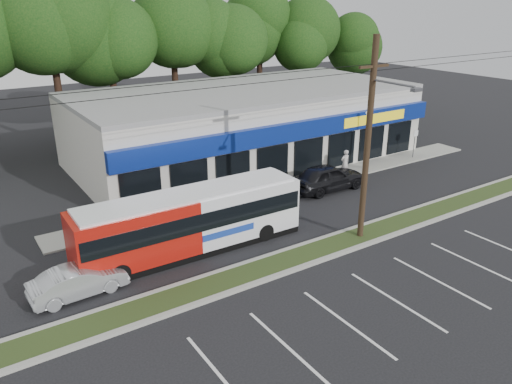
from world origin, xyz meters
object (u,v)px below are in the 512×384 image
(utility_pole, at_px, (367,136))
(sign_post, at_px, (415,139))
(car_dark, at_px, (328,177))
(car_silver, at_px, (78,281))
(pedestrian_a, at_px, (345,163))
(pedestrian_b, at_px, (277,183))
(metrobus, at_px, (191,220))
(lamp_post, at_px, (366,133))

(utility_pole, distance_m, sign_post, 15.71)
(sign_post, relative_size, car_dark, 0.44)
(sign_post, bearing_deg, utility_pole, -149.85)
(car_silver, height_order, pedestrian_a, pedestrian_a)
(pedestrian_b, bearing_deg, car_silver, 13.44)
(pedestrian_a, bearing_deg, metrobus, 18.67)
(metrobus, bearing_deg, car_dark, 14.20)
(lamp_post, bearing_deg, pedestrian_b, -175.40)
(car_dark, xyz_separation_m, pedestrian_b, (-3.18, 1.04, -0.05))
(utility_pole, relative_size, car_silver, 12.80)
(metrobus, distance_m, pedestrian_a, 14.24)
(lamp_post, distance_m, car_silver, 22.22)
(metrobus, relative_size, pedestrian_a, 6.00)
(lamp_post, xyz_separation_m, sign_post, (5.00, -0.23, -1.12))
(sign_post, bearing_deg, lamp_post, 177.42)
(pedestrian_b, bearing_deg, metrobus, 19.63)
(metrobus, xyz_separation_m, car_dark, (10.89, 2.61, -0.74))
(utility_pole, distance_m, metrobus, 9.25)
(pedestrian_a, bearing_deg, car_dark, 29.09)
(utility_pole, height_order, car_dark, utility_pole)
(car_silver, relative_size, pedestrian_a, 2.08)
(car_silver, bearing_deg, utility_pole, -104.01)
(utility_pole, bearing_deg, car_silver, 169.06)
(lamp_post, distance_m, metrobus, 16.41)
(lamp_post, bearing_deg, car_dark, -160.97)
(sign_post, xyz_separation_m, pedestrian_a, (-7.14, -0.07, -0.62))
(metrobus, bearing_deg, pedestrian_b, 26.07)
(lamp_post, height_order, pedestrian_a, lamp_post)
(sign_post, xyz_separation_m, pedestrian_b, (-13.09, -0.42, -0.75))
(car_silver, relative_size, pedestrian_b, 2.41)
(car_silver, bearing_deg, sign_post, -82.22)
(car_dark, xyz_separation_m, car_silver, (-16.58, -3.61, -0.22))
(lamp_post, distance_m, pedestrian_b, 8.32)
(car_dark, bearing_deg, car_silver, 103.11)
(pedestrian_a, bearing_deg, pedestrian_b, 5.71)
(lamp_post, relative_size, car_dark, 0.84)
(lamp_post, height_order, car_silver, lamp_post)
(utility_pole, height_order, sign_post, utility_pole)
(pedestrian_a, bearing_deg, lamp_post, -169.70)
(metrobus, xyz_separation_m, pedestrian_a, (13.65, 4.00, -0.66))
(utility_pole, relative_size, metrobus, 4.44)
(car_silver, bearing_deg, metrobus, -83.10)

